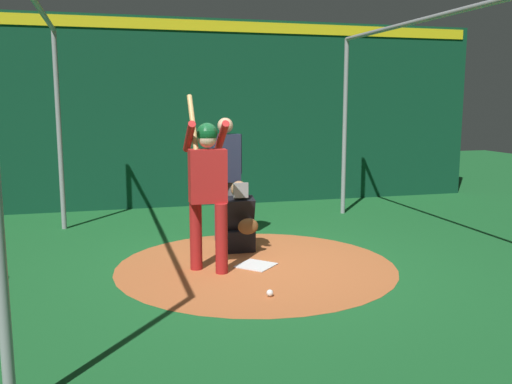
# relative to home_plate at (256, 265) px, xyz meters

# --- Properties ---
(ground_plane) EXTENTS (27.91, 27.91, 0.00)m
(ground_plane) POSITION_rel_home_plate_xyz_m (0.00, 0.00, -0.01)
(ground_plane) COLOR #195B28
(dirt_circle) EXTENTS (3.52, 3.52, 0.01)m
(dirt_circle) POSITION_rel_home_plate_xyz_m (0.00, 0.00, -0.01)
(dirt_circle) COLOR #B76033
(dirt_circle) RESTS_ON ground
(home_plate) EXTENTS (0.59, 0.59, 0.01)m
(home_plate) POSITION_rel_home_plate_xyz_m (0.00, 0.00, 0.00)
(home_plate) COLOR white
(home_plate) RESTS_ON dirt_circle
(batter) EXTENTS (0.68, 0.49, 2.14)m
(batter) POSITION_rel_home_plate_xyz_m (0.04, -0.61, 1.09)
(batter) COLOR maroon
(batter) RESTS_ON ground
(catcher) EXTENTS (0.58, 0.40, 0.98)m
(catcher) POSITION_rel_home_plate_xyz_m (-0.78, -0.03, 0.38)
(catcher) COLOR black
(catcher) RESTS_ON ground
(umpire) EXTENTS (0.23, 0.49, 1.82)m
(umpire) POSITION_rel_home_plate_xyz_m (-1.44, -0.07, 1.02)
(umpire) COLOR #4C4C51
(umpire) RESTS_ON ground
(back_wall) EXTENTS (0.22, 11.91, 3.64)m
(back_wall) POSITION_rel_home_plate_xyz_m (-4.44, 0.00, 1.82)
(back_wall) COLOR #0C3D26
(back_wall) RESTS_ON ground
(cage_frame) EXTENTS (5.84, 5.01, 3.19)m
(cage_frame) POSITION_rel_home_plate_xyz_m (0.00, 0.00, 2.21)
(cage_frame) COLOR gray
(cage_frame) RESTS_ON ground
(baseball_0) EXTENTS (0.07, 0.07, 0.07)m
(baseball_0) POSITION_rel_home_plate_xyz_m (1.13, -0.16, 0.03)
(baseball_0) COLOR white
(baseball_0) RESTS_ON dirt_circle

